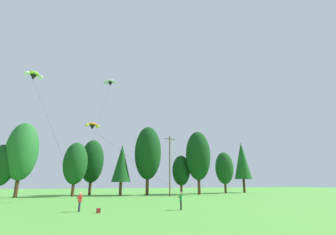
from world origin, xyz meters
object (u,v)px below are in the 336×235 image
Objects in this scene: kite_flyer_mid at (181,199)px; parafoil_kite_mid_orange at (92,126)px; parafoil_kite_high_white at (110,82)px; backpack at (98,211)px; kite_flyer_near at (80,200)px; parafoil_kite_far_lime_white at (34,75)px; utility_pole at (170,164)px.

parafoil_kite_mid_orange reaches higher than kite_flyer_mid.
backpack is at bearing -95.13° from parafoil_kite_high_white.
kite_flyer_near is 1.00× the size of kite_flyer_mid.
parafoil_kite_far_lime_white is at bearing 132.41° from kite_flyer_near.
parafoil_kite_high_white is 53.91× the size of backpack.
kite_flyer_near is at bearing -47.59° from parafoil_kite_far_lime_white.
parafoil_kite_far_lime_white is (-16.33, 9.33, 14.82)m from kite_flyer_mid.
parafoil_kite_high_white is at bearing 104.46° from kite_flyer_mid.
utility_pole is at bearing 30.35° from parafoil_kite_far_lime_white.
kite_flyer_near is 0.08× the size of parafoil_kite_high_white.
kite_flyer_mid reaches higher than backpack.
parafoil_kite_far_lime_white is at bearing -149.65° from utility_pole.
kite_flyer_mid is at bearing -10.18° from kite_flyer_near.
kite_flyer_mid is at bearing -75.54° from parafoil_kite_high_white.
parafoil_kite_mid_orange is at bearing 121.06° from kite_flyer_mid.
parafoil_kite_mid_orange is (0.80, 12.51, 9.85)m from kite_flyer_near.
kite_flyer_mid is (9.34, -1.68, 0.00)m from kite_flyer_near.
kite_flyer_near is 0.12× the size of parafoil_kite_mid_orange.
parafoil_kite_high_white is at bearing 74.16° from backpack.
parafoil_kite_high_white reaches higher than kite_flyer_near.
kite_flyer_near is at bearing 169.82° from kite_flyer_mid.
kite_flyer_near is 9.49m from kite_flyer_mid.
backpack is at bearing -43.72° from kite_flyer_near.
parafoil_kite_mid_orange is at bearing 31.98° from parafoil_kite_far_lime_white.
parafoil_kite_high_white reaches higher than utility_pole.
parafoil_kite_mid_orange is (-15.52, -8.79, 4.67)m from utility_pole.
parafoil_kite_high_white is at bearing 80.10° from kite_flyer_near.
parafoil_kite_mid_orange is 10.44m from parafoil_kite_far_lime_white.
parafoil_kite_mid_orange is 0.99× the size of parafoil_kite_far_lime_white.
kite_flyer_near is at bearing 125.57° from backpack.
parafoil_kite_high_white reaches higher than parafoil_kite_far_lime_white.
parafoil_kite_high_white is (3.59, 20.59, 20.66)m from kite_flyer_near.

